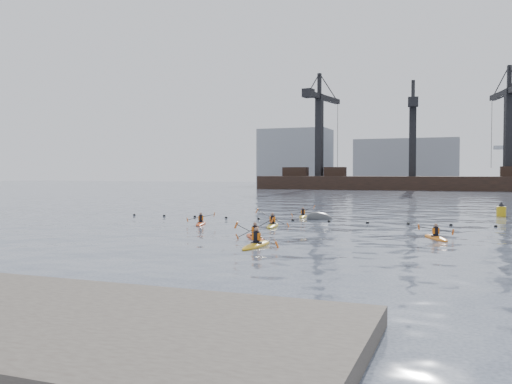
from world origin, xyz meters
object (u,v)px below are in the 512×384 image
at_px(kayaker_4, 436,237).
at_px(nav_buoy, 501,211).
at_px(kayaker_0, 255,236).
at_px(kayaker_1, 256,244).
at_px(kayaker_2, 201,223).
at_px(kayaker_5, 303,216).
at_px(kayaker_3, 272,225).
at_px(mooring_buoy, 320,219).

xyz_separation_m(kayaker_4, nav_buoy, (4.68, 19.40, 0.35)).
distance_m(kayaker_0, kayaker_1, 3.61).
height_order(kayaker_2, kayaker_5, kayaker_5).
xyz_separation_m(kayaker_0, kayaker_3, (-1.32, 6.96, 0.01)).
bearing_deg(kayaker_0, mooring_buoy, 52.97).
bearing_deg(kayaker_2, nav_buoy, 17.71).
distance_m(kayaker_2, mooring_buoy, 10.50).
xyz_separation_m(kayaker_3, mooring_buoy, (1.71, 7.20, -0.11)).
distance_m(kayaker_4, mooring_buoy, 14.38).
xyz_separation_m(kayaker_3, kayaker_4, (11.29, -3.52, -0.01)).
relative_size(kayaker_1, kayaker_3, 0.99).
distance_m(kayaker_1, mooring_buoy, 17.53).
bearing_deg(kayaker_5, kayaker_2, -130.11).
bearing_deg(kayaker_2, kayaker_0, -63.23).
xyz_separation_m(kayaker_2, kayaker_3, (5.52, 0.41, 0.01)).
distance_m(kayaker_5, mooring_buoy, 2.65).
xyz_separation_m(kayaker_0, kayaker_2, (-6.84, 6.55, -0.01)).
height_order(kayaker_1, kayaker_3, kayaker_3).
xyz_separation_m(kayaker_0, nav_buoy, (14.65, 22.84, 0.34)).
height_order(kayaker_3, mooring_buoy, kayaker_3).
relative_size(kayaker_1, kayaker_4, 1.13).
relative_size(kayaker_3, mooring_buoy, 1.56).
distance_m(kayaker_3, nav_buoy, 22.52).
bearing_deg(kayaker_5, mooring_buoy, -52.19).
xyz_separation_m(kayaker_2, kayaker_5, (5.24, 9.36, -0.00)).
bearing_deg(kayaker_1, kayaker_4, 38.88).
xyz_separation_m(kayaker_5, nav_buoy, (16.24, 6.93, 0.35)).
bearing_deg(kayaker_2, kayaker_3, -15.21).
height_order(kayaker_0, kayaker_5, kayaker_0).
bearing_deg(kayaker_4, kayaker_1, 14.52).
bearing_deg(nav_buoy, kayaker_3, -135.15).
bearing_deg(kayaker_1, mooring_buoy, 93.82).
height_order(kayaker_3, nav_buoy, kayaker_3).
bearing_deg(kayaker_1, kayaker_2, 130.30).
bearing_deg(mooring_buoy, kayaker_5, 138.68).
xyz_separation_m(kayaker_1, kayaker_3, (-2.68, 10.30, -0.00)).
xyz_separation_m(kayaker_2, kayaker_4, (16.81, -3.11, 0.00)).
distance_m(kayaker_1, kayaker_3, 10.64).
relative_size(kayaker_2, kayaker_3, 0.88).
bearing_deg(kayaker_5, kayaker_3, -99.08).
distance_m(kayaker_0, kayaker_5, 15.99).
relative_size(kayaker_0, kayaker_2, 0.98).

